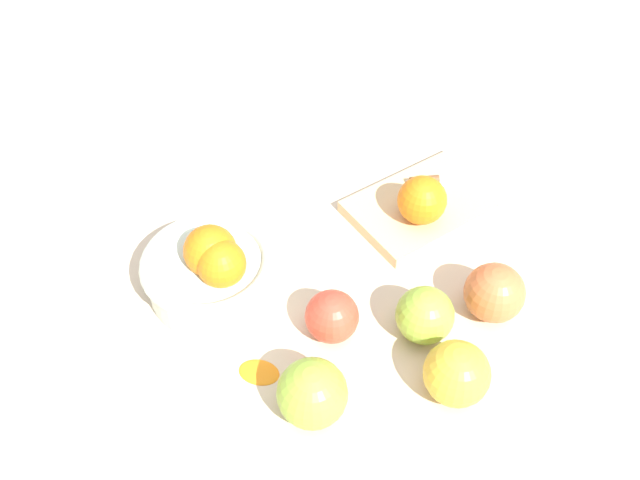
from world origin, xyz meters
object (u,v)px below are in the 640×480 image
cutting_board (426,204)px  apple_mid_left (332,316)px  bowl (211,269)px  apple_front_right (494,293)px  orange_on_board (422,200)px  apple_front_left_2 (457,374)px  knife (445,180)px  apple_front_center (425,315)px  apple_front_left (312,393)px

cutting_board → apple_mid_left: bearing=-168.6°
bowl → apple_front_right: bowl is taller
orange_on_board → apple_front_left_2: bearing=-133.4°
bowl → apple_mid_left: bearing=-70.1°
knife → apple_front_center: 0.27m
cutting_board → orange_on_board: orange_on_board is taller
apple_front_left → apple_front_center: bearing=-7.4°
apple_front_center → apple_front_left_2: 0.09m
orange_on_board → apple_front_right: size_ratio=0.90×
apple_mid_left → apple_front_left: bearing=-148.0°
apple_front_right → knife: bearing=51.4°
knife → apple_mid_left: bearing=-169.8°
apple_front_right → apple_front_left: bearing=166.0°
apple_front_center → apple_front_left_2: apple_front_left_2 is taller
apple_front_center → apple_front_left: (-0.18, 0.02, 0.00)m
apple_front_right → apple_mid_left: 0.21m
apple_front_center → apple_mid_left: (-0.08, 0.08, -0.00)m
orange_on_board → bowl: bearing=156.3°
apple_front_center → apple_front_left: size_ratio=0.90×
apple_front_left → apple_mid_left: bearing=32.0°
apple_front_left → apple_mid_left: (0.10, 0.06, -0.01)m
apple_front_center → apple_mid_left: apple_front_center is taller
cutting_board → apple_front_left_2: 0.32m
cutting_board → orange_on_board: bearing=-156.8°
orange_on_board → apple_mid_left: orange_on_board is taller
cutting_board → apple_front_left_2: bearing=-136.5°
orange_on_board → apple_front_left_2: 0.28m
orange_on_board → knife: 0.10m
bowl → apple_front_right: bearing=-51.9°
apple_front_center → apple_mid_left: size_ratio=1.08×
apple_front_left_2 → apple_front_right: same height
apple_front_left_2 → apple_front_right: (0.13, 0.04, -0.00)m
apple_front_left_2 → apple_front_center: bearing=61.7°
bowl → apple_front_left_2: size_ratio=2.24×
bowl → apple_front_left_2: 0.34m
bowl → apple_front_center: bearing=-60.6°
cutting_board → apple_front_left_2: (-0.23, -0.22, 0.03)m
bowl → apple_front_right: size_ratio=2.26×
cutting_board → apple_front_left: size_ratio=2.78×
bowl → cutting_board: size_ratio=0.78×
orange_on_board → apple_front_left: (-0.33, -0.10, -0.01)m
apple_mid_left → apple_front_left_2: bearing=-77.0°
apple_front_left_2 → knife: bearing=38.3°
knife → apple_front_left: (-0.41, -0.12, 0.02)m
bowl → knife: (0.38, -0.11, -0.02)m
knife → apple_front_left_2: 0.36m
bowl → knife: bearing=-15.8°
cutting_board → apple_front_left: 0.38m
orange_on_board → apple_mid_left: 0.23m
orange_on_board → apple_front_center: 0.19m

